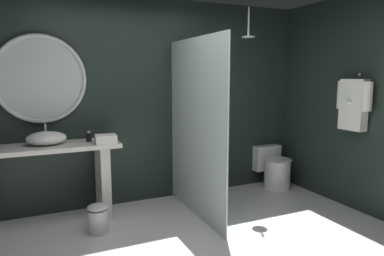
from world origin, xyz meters
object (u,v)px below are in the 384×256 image
toilet (274,169)px  waste_bin (98,218)px  rain_shower_head (248,33)px  hanging_bathrobe (354,103)px  soap_dispenser (89,137)px  folded_hand_towel (106,139)px  vessel_sink (46,138)px  round_wall_mirror (40,79)px

toilet → waste_bin: size_ratio=1.90×
rain_shower_head → toilet: rain_shower_head is taller
hanging_bathrobe → toilet: 1.54m
rain_shower_head → hanging_bathrobe: (0.88, -0.94, -0.86)m
rain_shower_head → hanging_bathrobe: rain_shower_head is taller
soap_dispenser → rain_shower_head: bearing=-4.9°
folded_hand_towel → toilet: bearing=4.0°
toilet → vessel_sink: bearing=179.9°
vessel_sink → hanging_bathrobe: 3.54m
waste_bin → folded_hand_towel: bearing=61.2°
rain_shower_head → vessel_sink: bearing=176.2°
round_wall_mirror → waste_bin: 1.67m
toilet → folded_hand_towel: folded_hand_towel is taller
hanging_bathrobe → folded_hand_towel: hanging_bathrobe is taller
soap_dispenser → folded_hand_towel: 0.24m
toilet → folded_hand_towel: (-2.47, -0.17, 0.66)m
rain_shower_head → round_wall_mirror: bearing=171.2°
hanging_bathrobe → waste_bin: (-2.90, 0.61, -1.16)m
soap_dispenser → rain_shower_head: (2.01, -0.17, 1.24)m
vessel_sink → hanging_bathrobe: size_ratio=0.62×
toilet → rain_shower_head: bearing=-165.6°
vessel_sink → toilet: size_ratio=0.71×
vessel_sink → folded_hand_towel: vessel_sink is taller
hanging_bathrobe → rain_shower_head: bearing=133.0°
soap_dispenser → hanging_bathrobe: bearing=-21.0°
rain_shower_head → folded_hand_towel: (-1.86, -0.01, -1.24)m
soap_dispenser → rain_shower_head: rain_shower_head is taller
waste_bin → rain_shower_head: bearing=9.1°
round_wall_mirror → rain_shower_head: size_ratio=2.57×
rain_shower_head → hanging_bathrobe: size_ratio=0.58×
round_wall_mirror → soap_dispenser: bearing=-24.4°
rain_shower_head → waste_bin: rain_shower_head is taller
soap_dispenser → round_wall_mirror: (-0.47, 0.21, 0.66)m
toilet → waste_bin: 2.69m
hanging_bathrobe → waste_bin: 3.19m
rain_shower_head → toilet: (0.61, 0.16, -1.91)m
vessel_sink → soap_dispenser: (0.45, 0.01, -0.02)m
soap_dispenser → toilet: (2.63, -0.01, -0.67)m
waste_bin → folded_hand_towel: 0.86m
rain_shower_head → toilet: size_ratio=0.66×
folded_hand_towel → vessel_sink: bearing=163.7°
waste_bin → folded_hand_towel: folded_hand_towel is taller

